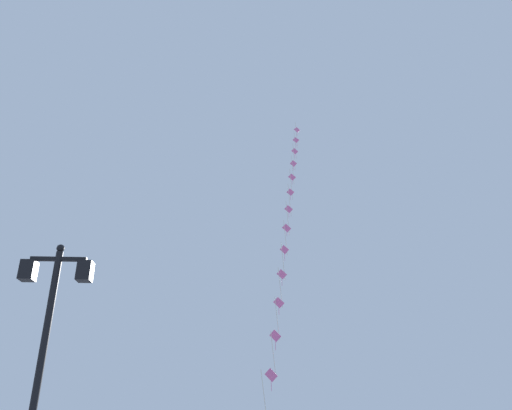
{
  "coord_description": "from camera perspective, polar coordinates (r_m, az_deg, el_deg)",
  "views": [
    {
      "loc": [
        0.31,
        -0.5,
        1.38
      ],
      "look_at": [
        1.35,
        19.83,
        10.49
      ],
      "focal_mm": 34.45,
      "sensor_mm": 36.0,
      "label": 1
    }
  ],
  "objects": [
    {
      "name": "twin_lantern_lamp_post",
      "position": [
        10.46,
        -22.91,
        -11.77
      ],
      "size": [
        1.39,
        0.28,
        4.74
      ],
      "color": "black",
      "rests_on": "ground_plane"
    },
    {
      "name": "kite_train",
      "position": [
        25.78,
        3.7,
        -1.57
      ],
      "size": [
        3.84,
        14.23,
        21.29
      ],
      "color": "brown",
      "rests_on": "ground_plane"
    }
  ]
}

